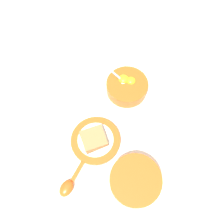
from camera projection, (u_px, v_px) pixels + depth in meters
ground_plane at (108, 138)px, 0.84m from camera, size 3.00×3.00×0.00m
egg_bowl at (127, 86)px, 0.90m from camera, size 0.17×0.17×0.09m
toast_plate at (96, 140)px, 0.83m from camera, size 0.19×0.19×0.02m
toast_sandwich at (94, 139)px, 0.81m from camera, size 0.11×0.11×0.03m
soup_spoon at (69, 184)px, 0.76m from camera, size 0.16×0.07×0.03m
congee_bowl at (135, 180)px, 0.75m from camera, size 0.18×0.18×0.06m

